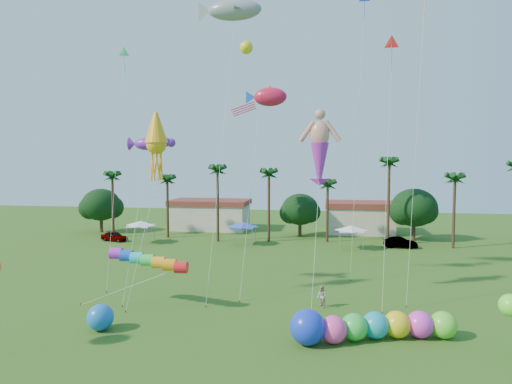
# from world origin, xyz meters

# --- Properties ---
(ground) EXTENTS (160.00, 160.00, 0.00)m
(ground) POSITION_xyz_m (0.00, 0.00, 0.00)
(ground) COLOR #285116
(ground) RESTS_ON ground
(tree_line) EXTENTS (69.46, 8.91, 11.00)m
(tree_line) POSITION_xyz_m (3.57, 44.00, 4.28)
(tree_line) COLOR #3A2819
(tree_line) RESTS_ON ground
(buildings_row) EXTENTS (35.00, 7.00, 4.00)m
(buildings_row) POSITION_xyz_m (-3.09, 50.00, 2.00)
(buildings_row) COLOR beige
(buildings_row) RESTS_ON ground
(tent_row) EXTENTS (31.00, 4.00, 0.60)m
(tent_row) POSITION_xyz_m (-6.00, 36.33, 2.75)
(tent_row) COLOR white
(tent_row) RESTS_ON ground
(car_a) EXTENTS (4.20, 2.55, 1.34)m
(car_a) POSITION_xyz_m (-24.33, 36.93, 0.67)
(car_a) COLOR #4C4C54
(car_a) RESTS_ON ground
(car_b) EXTENTS (4.20, 1.56, 1.37)m
(car_b) POSITION_xyz_m (14.35, 38.06, 0.69)
(car_b) COLOR #4C4C54
(car_b) RESTS_ON ground
(spectator_b) EXTENTS (0.95, 1.03, 1.71)m
(spectator_b) POSITION_xyz_m (4.70, 12.46, 0.86)
(spectator_b) COLOR #AAA28E
(spectator_b) RESTS_ON ground
(caterpillar_inflatable) EXTENTS (10.67, 4.61, 2.19)m
(caterpillar_inflatable) POSITION_xyz_m (7.62, 6.40, 0.92)
(caterpillar_inflatable) COLOR #FF43A1
(caterpillar_inflatable) RESTS_ON ground
(blue_ball) EXTENTS (1.75, 1.75, 1.75)m
(blue_ball) POSITION_xyz_m (-9.71, 5.38, 0.87)
(blue_ball) COLOR blue
(blue_ball) RESTS_ON ground
(rainbow_tube) EXTENTS (9.99, 1.60, 3.79)m
(rainbow_tube) POSITION_xyz_m (-7.29, 9.94, 3.32)
(rainbow_tube) COLOR red
(rainbow_tube) RESTS_ON ground
(green_worm) EXTENTS (10.74, 2.24, 3.94)m
(green_worm) POSITION_xyz_m (15.26, 4.73, 3.18)
(green_worm) COLOR #62F035
(green_worm) RESTS_ON ground
(merman_kite) EXTENTS (2.71, 5.45, 14.86)m
(merman_kite) POSITION_xyz_m (4.39, 15.25, 11.88)
(merman_kite) COLOR tan
(merman_kite) RESTS_ON ground
(fish_kite) EXTENTS (4.51, 6.75, 17.84)m
(fish_kite) POSITION_xyz_m (-0.10, 18.59, 16.90)
(fish_kite) COLOR red
(fish_kite) RESTS_ON ground
(shark_kite) EXTENTS (6.64, 8.49, 25.51)m
(shark_kite) POSITION_xyz_m (-3.14, 17.86, 24.37)
(shark_kite) COLOR gray
(shark_kite) RESTS_ON ground
(squid_kite) EXTENTS (2.55, 4.28, 15.10)m
(squid_kite) POSITION_xyz_m (-8.28, 12.11, 12.53)
(squid_kite) COLOR #FFA814
(squid_kite) RESTS_ON ground
(lobster_kite) EXTENTS (4.26, 5.91, 13.43)m
(lobster_kite) POSITION_xyz_m (-10.02, 14.58, 12.65)
(lobster_kite) COLOR purple
(lobster_kite) RESTS_ON ground
(delta_kite_red) EXTENTS (1.40, 3.43, 20.96)m
(delta_kite_red) POSITION_xyz_m (9.83, 14.97, 20.01)
(delta_kite_red) COLOR red
(delta_kite_red) RESTS_ON ground
(delta_kite_green) EXTENTS (1.12, 4.31, 21.57)m
(delta_kite_green) POSITION_xyz_m (-13.37, 17.48, 20.50)
(delta_kite_green) COLOR #31D36E
(delta_kite_green) RESTS_ON ground
(delta_kite_blue) EXTENTS (1.78, 3.32, 27.45)m
(delta_kite_blue) POSITION_xyz_m (8.31, 23.78, 26.27)
(delta_kite_blue) COLOR blue
(delta_kite_blue) RESTS_ON ground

